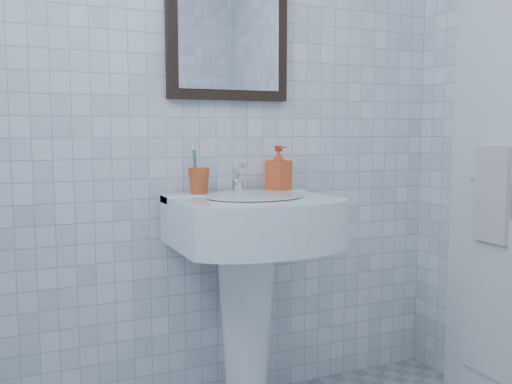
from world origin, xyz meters
name	(u,v)px	position (x,y,z in m)	size (l,w,h in m)	color
wall_back	(199,97)	(0.00, 1.20, 1.25)	(2.20, 0.02, 2.50)	white
washbasin	(249,270)	(0.12, 0.99, 0.60)	(0.58, 0.42, 0.89)	white
faucet	(238,181)	(0.12, 1.09, 0.93)	(0.05, 0.10, 0.12)	white
toothbrush_cup	(199,181)	(-0.04, 1.10, 0.93)	(0.08, 0.08, 0.10)	#C5491F
soap_dispenser	(278,168)	(0.29, 1.09, 0.97)	(0.08, 0.08, 0.18)	red
wall_mirror	(228,20)	(0.12, 1.18, 1.55)	(0.50, 0.04, 0.62)	black
towel_ring	(498,149)	(1.06, 0.70, 1.05)	(0.18, 0.18, 0.01)	white
hand_towel	(492,194)	(1.04, 0.70, 0.87)	(0.03, 0.16, 0.38)	silver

